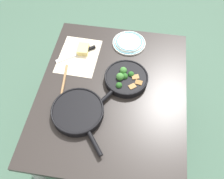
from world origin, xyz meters
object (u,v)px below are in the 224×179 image
at_px(grater_knife, 82,52).
at_px(dinner_plate_stack, 129,42).
at_px(cheese_block, 83,49).
at_px(skillet_eggs, 78,112).
at_px(skillet_broccoli, 126,78).
at_px(wooden_spoon, 61,94).

distance_m(grater_knife, dinner_plate_stack, 0.34).
bearing_deg(grater_knife, cheese_block, -151.51).
bearing_deg(skillet_eggs, skillet_broccoli, 101.39).
bearing_deg(wooden_spoon, cheese_block, 165.35).
height_order(skillet_eggs, wooden_spoon, skillet_eggs).
xyz_separation_m(skillet_eggs, cheese_block, (-0.48, -0.08, -0.01)).
bearing_deg(grater_knife, wooden_spoon, 47.34).
height_order(skillet_eggs, dinner_plate_stack, skillet_eggs).
distance_m(grater_knife, cheese_block, 0.02).
bearing_deg(skillet_eggs, dinner_plate_stack, 122.23).
xyz_separation_m(skillet_eggs, dinner_plate_stack, (-0.60, 0.22, -0.01)).
distance_m(skillet_broccoli, grater_knife, 0.38).
height_order(skillet_eggs, grater_knife, skillet_eggs).
xyz_separation_m(skillet_broccoli, skillet_eggs, (0.28, -0.24, -0.00)).
height_order(wooden_spoon, cheese_block, cheese_block).
distance_m(cheese_block, dinner_plate_stack, 0.32).
relative_size(wooden_spoon, cheese_block, 3.67).
xyz_separation_m(grater_knife, cheese_block, (-0.02, 0.01, 0.01)).
height_order(skillet_eggs, cheese_block, skillet_eggs).
bearing_deg(dinner_plate_stack, skillet_broccoli, 3.27).
distance_m(skillet_eggs, cheese_block, 0.49).
bearing_deg(wooden_spoon, skillet_broccoli, 107.12).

